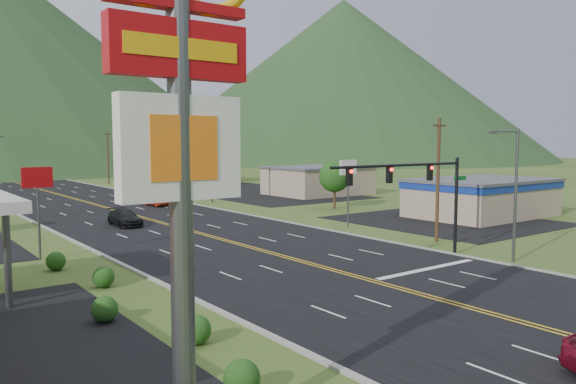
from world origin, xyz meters
TOP-DOWN VIEW (x-y plane):
  - pylon_sign at (-17.00, 2.00)m, footprint 4.32×0.60m
  - traffic_signal at (6.48, 14.00)m, footprint 13.10×0.43m
  - streetlight_east at (11.18, 10.00)m, footprint 3.28×0.25m
  - building_east_near at (30.00, 25.00)m, footprint 15.40×10.40m
  - building_east_mid at (32.00, 55.00)m, footprint 14.40×11.40m
  - building_east_far at (28.00, 90.00)m, footprint 16.40×12.40m
  - pole_sign_west_a at (-14.00, 30.00)m, footprint 2.00×0.18m
  - pole_sign_east_a at (13.00, 28.00)m, footprint 2.00×0.18m
  - pole_sign_east_b at (13.00, 60.00)m, footprint 2.00×0.18m
  - tree_east_a at (22.00, 40.00)m, footprint 3.84×3.84m
  - tree_east_b at (26.00, 78.00)m, footprint 3.84×3.84m
  - utility_pole_a at (13.50, 18.00)m, footprint 1.60×0.28m
  - utility_pole_b at (13.50, 55.00)m, footprint 1.60×0.28m
  - utility_pole_c at (13.50, 95.00)m, footprint 1.60×0.28m
  - utility_pole_d at (13.50, 135.00)m, footprint 1.60×0.28m
  - mountain_ne at (147.84, 176.19)m, footprint 180.00×180.00m
  - car_dark_mid at (-3.60, 41.58)m, footprint 2.30×5.36m
  - car_red_far at (5.63, 55.33)m, footprint 1.98×4.53m

SIDE VIEW (x-z plane):
  - car_red_far at x=5.63m, z-range 0.00..1.45m
  - car_dark_mid at x=-3.60m, z-range 0.00..1.54m
  - building_east_mid at x=32.00m, z-range 0.01..4.31m
  - building_east_far at x=28.00m, z-range 0.01..4.51m
  - building_east_near at x=30.00m, z-range 0.22..4.32m
  - tree_east_a at x=22.00m, z-range 0.98..6.80m
  - tree_east_b at x=26.00m, z-range 0.98..6.80m
  - pole_sign_west_a at x=-14.00m, z-range 1.85..8.25m
  - pole_sign_east_a at x=13.00m, z-range 1.85..8.25m
  - pole_sign_east_b at x=13.00m, z-range 1.85..8.25m
  - utility_pole_a at x=13.50m, z-range 0.13..10.13m
  - utility_pole_b at x=13.50m, z-range 0.13..10.13m
  - utility_pole_c at x=13.50m, z-range 0.13..10.13m
  - utility_pole_d at x=13.50m, z-range 0.13..10.13m
  - streetlight_east at x=11.18m, z-range 0.68..9.68m
  - traffic_signal at x=6.48m, z-range 1.83..8.83m
  - pylon_sign at x=-17.00m, z-range 2.30..16.30m
  - mountain_ne at x=147.84m, z-range 0.00..70.00m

